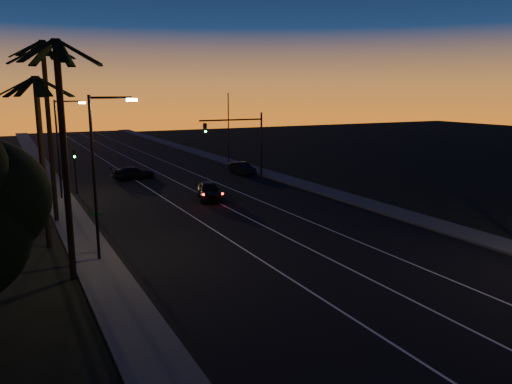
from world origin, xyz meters
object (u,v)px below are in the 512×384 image
lead_car (209,191)px  cross_car (134,173)px  signal_mast (241,134)px  right_car (242,168)px

lead_car → cross_car: bearing=104.3°
lead_car → signal_mast: bearing=49.0°
signal_mast → cross_car: (-10.15, 5.34, -4.11)m
signal_mast → lead_car: bearing=-131.0°
right_car → signal_mast: bearing=-116.4°
right_car → cross_car: size_ratio=0.87×
signal_mast → right_car: bearing=63.6°
signal_mast → right_car: 5.38m
signal_mast → lead_car: 11.09m
lead_car → cross_car: lead_car is taller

